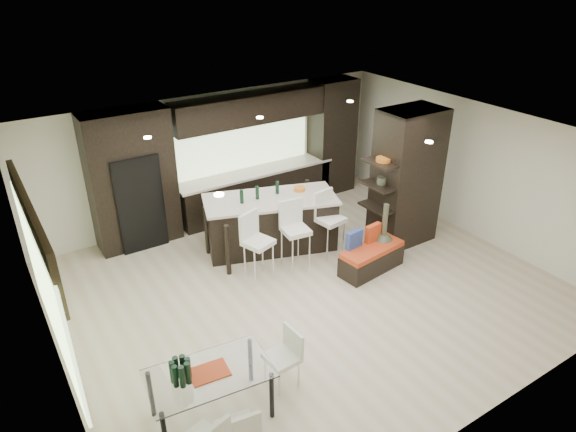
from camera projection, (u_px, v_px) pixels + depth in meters
ground at (307, 288)px, 8.97m from camera, size 8.00×8.00×0.00m
back_wall at (215, 156)px, 10.97m from camera, size 8.00×0.02×2.70m
left_wall at (46, 299)px, 6.43m from camera, size 0.02×7.00×2.70m
right_wall at (472, 169)px, 10.28m from camera, size 0.02×7.00×2.70m
ceiling at (310, 140)px, 7.74m from camera, size 8.00×7.00×0.02m
window_left at (46, 290)px, 6.60m from camera, size 0.04×3.20×1.90m
window_back at (240, 142)px, 11.14m from camera, size 3.40×0.04×1.20m
stone_accent at (33, 228)px, 6.20m from camera, size 0.08×3.00×0.80m
ceiling_spots at (300, 137)px, 7.94m from camera, size 4.00×3.00×0.02m
back_cabinetry at (243, 156)px, 10.97m from camera, size 6.80×0.68×2.70m
refrigerator at (136, 200)px, 9.96m from camera, size 0.90×0.68×1.90m
partition_column at (407, 178)px, 9.91m from camera, size 1.20×0.80×2.70m
kitchen_island at (271, 222)px, 10.01m from camera, size 2.75×1.85×1.06m
stool_left at (259, 254)px, 8.99m from camera, size 0.57×0.57×1.03m
stool_mid at (296, 242)px, 9.36m from camera, size 0.51×0.51×1.04m
stool_right at (330, 231)px, 9.74m from camera, size 0.52×0.52×1.04m
bench at (371, 259)px, 9.36m from camera, size 1.32×0.64×0.49m
floor_vase at (384, 234)px, 9.46m from camera, size 0.45×0.45×1.20m
dining_table at (211, 395)px, 6.33m from camera, size 1.58×1.00×0.72m
chair_end at (282, 361)px, 6.81m from camera, size 0.44×0.44×0.76m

